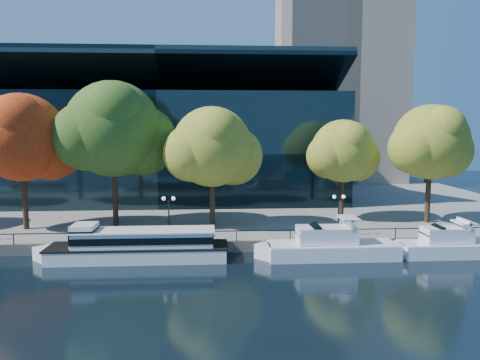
{
  "coord_description": "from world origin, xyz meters",
  "views": [
    {
      "loc": [
        2.66,
        -38.88,
        11.5
      ],
      "look_at": [
        5.62,
        8.0,
        6.13
      ],
      "focal_mm": 35.0,
      "sensor_mm": 36.0,
      "label": 1
    }
  ],
  "objects": [
    {
      "name": "cruiser_far",
      "position": [
        23.58,
        0.54,
        1.06
      ],
      "size": [
        10.25,
        2.84,
        3.35
      ],
      "color": "white",
      "rests_on": "ground"
    },
    {
      "name": "ground",
      "position": [
        0.0,
        0.0,
        0.0
      ],
      "size": [
        160.0,
        160.0,
        0.0
      ],
      "primitive_type": "plane",
      "color": "black",
      "rests_on": "ground"
    },
    {
      "name": "cruiser_near",
      "position": [
        12.81,
        0.61,
        1.13
      ],
      "size": [
        12.58,
        3.24,
        3.65
      ],
      "color": "white",
      "rests_on": "ground"
    },
    {
      "name": "tree_3",
      "position": [
        2.99,
        9.17,
        9.27
      ],
      "size": [
        10.33,
        8.47,
        12.58
      ],
      "color": "black",
      "rests_on": "promenade"
    },
    {
      "name": "tree_2",
      "position": [
        -7.25,
        10.73,
        11.03
      ],
      "size": [
        12.52,
        10.27,
        15.26
      ],
      "color": "black",
      "rests_on": "promenade"
    },
    {
      "name": "convention_building",
      "position": [
        -4.0,
        31.79,
        8.51
      ],
      "size": [
        50.0,
        24.57,
        21.43
      ],
      "color": "black",
      "rests_on": "ground"
    },
    {
      "name": "tour_boat",
      "position": [
        -4.03,
        1.16,
        1.36
      ],
      "size": [
        16.85,
        3.76,
        3.2
      ],
      "color": "white",
      "rests_on": "ground"
    },
    {
      "name": "railing",
      "position": [
        0.0,
        3.25,
        1.94
      ],
      "size": [
        88.2,
        0.08,
        0.99
      ],
      "color": "black",
      "rests_on": "promenade"
    },
    {
      "name": "tree_1",
      "position": [
        -16.22,
        9.76,
        10.23
      ],
      "size": [
        11.14,
        9.14,
        13.88
      ],
      "color": "black",
      "rests_on": "promenade"
    },
    {
      "name": "lamp_1",
      "position": [
        -1.28,
        4.5,
        3.98
      ],
      "size": [
        1.26,
        0.36,
        4.03
      ],
      "color": "black",
      "rests_on": "promenade"
    },
    {
      "name": "lamp_2",
      "position": [
        14.86,
        4.5,
        3.98
      ],
      "size": [
        1.26,
        0.36,
        4.03
      ],
      "color": "black",
      "rests_on": "promenade"
    },
    {
      "name": "tree_4",
      "position": [
        17.53,
        12.37,
        8.63
      ],
      "size": [
        8.77,
        7.2,
        11.3
      ],
      "color": "black",
      "rests_on": "promenade"
    },
    {
      "name": "promenade",
      "position": [
        0.0,
        36.38,
        0.5
      ],
      "size": [
        90.0,
        67.08,
        1.0
      ],
      "color": "slate",
      "rests_on": "ground"
    },
    {
      "name": "tree_5",
      "position": [
        26.65,
        10.44,
        9.66
      ],
      "size": [
        10.17,
        8.34,
        12.91
      ],
      "color": "black",
      "rests_on": "promenade"
    },
    {
      "name": "office_tower",
      "position": [
        28.0,
        55.0,
        33.02
      ],
      "size": [
        22.5,
        22.5,
        65.9
      ],
      "color": "tan",
      "rests_on": "ground"
    }
  ]
}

